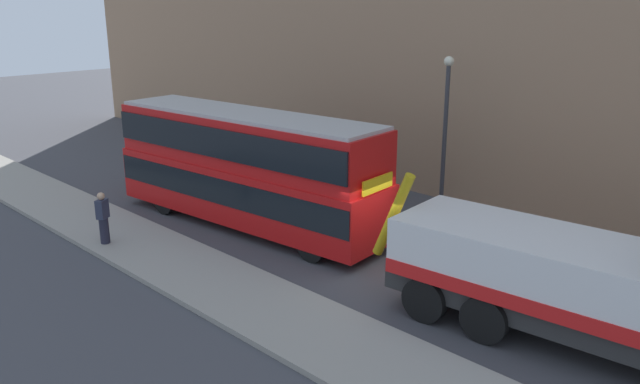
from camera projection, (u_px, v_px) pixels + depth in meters
ground_plane at (397, 274)px, 18.71m from camera, size 120.00×120.00×0.00m
near_kerb at (292, 321)px, 15.82m from camera, size 60.00×2.80×0.15m
recovery_tow_truck at (603, 282)px, 14.01m from camera, size 10.23×3.44×3.67m
double_decker_bus at (246, 164)px, 22.12m from camera, size 11.19×3.54×4.06m
pedestrian_onlooker at (103, 219)px, 20.44m from camera, size 0.42×0.48×1.71m
street_lamp at (445, 122)px, 22.99m from camera, size 0.36×0.36×5.83m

